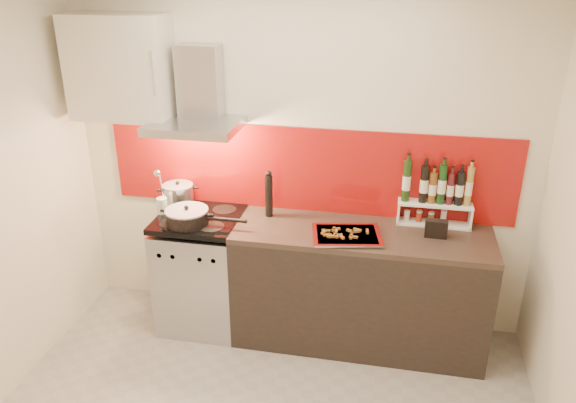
% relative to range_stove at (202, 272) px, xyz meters
% --- Properties ---
extents(back_wall, '(3.40, 0.02, 2.60)m').
position_rel_range_stove_xyz_m(back_wall, '(0.70, 0.30, 0.86)').
color(back_wall, silver).
rests_on(back_wall, ground).
extents(backsplash, '(3.00, 0.02, 0.64)m').
position_rel_range_stove_xyz_m(backsplash, '(0.75, 0.29, 0.78)').
color(backsplash, maroon).
rests_on(backsplash, back_wall).
extents(range_stove, '(0.60, 0.60, 0.91)m').
position_rel_range_stove_xyz_m(range_stove, '(0.00, 0.00, 0.00)').
color(range_stove, '#B7B7BA').
rests_on(range_stove, ground).
extents(counter, '(1.80, 0.60, 0.90)m').
position_rel_range_stove_xyz_m(counter, '(1.20, 0.00, 0.01)').
color(counter, black).
rests_on(counter, ground).
extents(range_hood, '(0.62, 0.50, 0.61)m').
position_rel_range_stove_xyz_m(range_hood, '(0.00, 0.14, 1.30)').
color(range_hood, '#B7B7BA').
rests_on(range_hood, back_wall).
extents(upper_cabinet, '(0.70, 0.35, 0.72)m').
position_rel_range_stove_xyz_m(upper_cabinet, '(-0.55, 0.13, 1.51)').
color(upper_cabinet, beige).
rests_on(upper_cabinet, back_wall).
extents(stock_pot, '(0.23, 0.23, 0.20)m').
position_rel_range_stove_xyz_m(stock_pot, '(-0.21, 0.17, 0.55)').
color(stock_pot, '#B7B7BA').
rests_on(stock_pot, range_stove).
extents(saute_pan, '(0.59, 0.31, 0.14)m').
position_rel_range_stove_xyz_m(saute_pan, '(-0.03, -0.13, 0.52)').
color(saute_pan, black).
rests_on(saute_pan, range_stove).
extents(utensil_jar, '(0.08, 0.12, 0.37)m').
position_rel_range_stove_xyz_m(utensil_jar, '(-0.28, -0.00, 0.57)').
color(utensil_jar, silver).
rests_on(utensil_jar, range_stove).
extents(pepper_mill, '(0.06, 0.06, 0.35)m').
position_rel_range_stove_xyz_m(pepper_mill, '(0.50, 0.13, 0.63)').
color(pepper_mill, black).
rests_on(pepper_mill, counter).
extents(step_shelf, '(0.52, 0.14, 0.47)m').
position_rel_range_stove_xyz_m(step_shelf, '(1.69, 0.22, 0.68)').
color(step_shelf, white).
rests_on(step_shelf, counter).
extents(caddy_box, '(0.15, 0.07, 0.13)m').
position_rel_range_stove_xyz_m(caddy_box, '(1.69, 0.02, 0.52)').
color(caddy_box, black).
rests_on(caddy_box, counter).
extents(baking_tray, '(0.52, 0.44, 0.03)m').
position_rel_range_stove_xyz_m(baking_tray, '(1.10, -0.10, 0.47)').
color(baking_tray, silver).
rests_on(baking_tray, counter).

